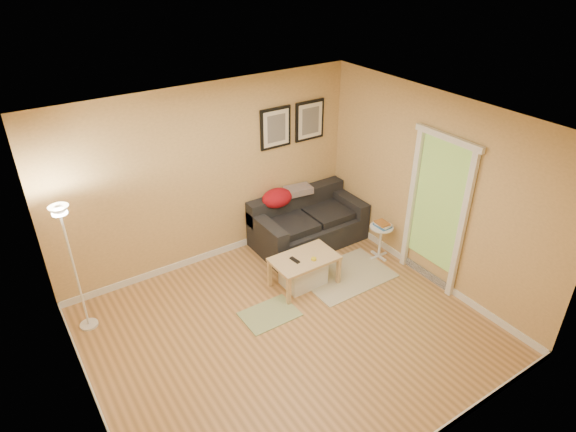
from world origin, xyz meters
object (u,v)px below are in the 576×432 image
object	(u,v)px
storage_bin	(303,273)
side_table	(380,242)
sofa	(309,221)
book_stack	(383,224)
coffee_table	(304,271)
floor_lamp	(76,273)

from	to	relation	value
storage_bin	side_table	size ratio (longest dim) A/B	1.09
sofa	side_table	world-z (taller)	sofa
sofa	side_table	xyz separation A→B (m)	(0.64, -0.92, -0.11)
book_stack	side_table	bearing A→B (deg)	151.63
storage_bin	coffee_table	bearing A→B (deg)	-83.45
sofa	storage_bin	xyz separation A→B (m)	(-0.68, -0.84, -0.20)
coffee_table	side_table	bearing A→B (deg)	12.84
storage_bin	side_table	bearing A→B (deg)	-3.78
book_stack	floor_lamp	xyz separation A→B (m)	(-4.03, 0.86, 0.23)
coffee_table	storage_bin	size ratio (longest dim) A/B	1.54
floor_lamp	storage_bin	bearing A→B (deg)	-15.93
side_table	floor_lamp	bearing A→B (deg)	167.96
sofa	side_table	bearing A→B (deg)	-55.29
floor_lamp	book_stack	bearing A→B (deg)	-12.08
sofa	book_stack	distance (m)	1.15
sofa	floor_lamp	world-z (taller)	floor_lamp
storage_bin	floor_lamp	world-z (taller)	floor_lamp
sofa	coffee_table	distance (m)	1.10
sofa	book_stack	bearing A→B (deg)	-55.10
coffee_table	floor_lamp	size ratio (longest dim) A/B	0.52
sofa	side_table	size ratio (longest dim) A/B	3.22
sofa	coffee_table	world-z (taller)	sofa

